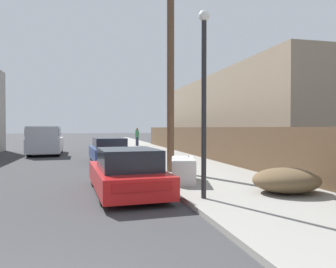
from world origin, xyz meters
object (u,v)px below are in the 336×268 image
pickup_truck (45,141)px  street_lamp (204,89)px  pedestrian (137,137)px  utility_pole (171,59)px  brush_pile (286,180)px  parked_sports_car_red (127,173)px  discarded_fridge (183,170)px  car_parked_mid (109,151)px

pickup_truck → street_lamp: bearing=107.8°
pickup_truck → pedestrian: 10.37m
utility_pole → street_lamp: size_ratio=1.89×
pedestrian → brush_pile: bearing=-88.2°
parked_sports_car_red → brush_pile: 4.27m
discarded_fridge → pickup_truck: size_ratio=0.35×
car_parked_mid → brush_pile: (4.04, -9.98, -0.16)m
car_parked_mid → utility_pole: bearing=-72.2°
street_lamp → pedestrian: 23.18m
pickup_truck → brush_pile: bearing=115.2°
street_lamp → utility_pole: bearing=85.6°
car_parked_mid → pedestrian: 13.36m
utility_pole → street_lamp: 5.21m
utility_pole → street_lamp: (-0.38, -4.89, -1.75)m
utility_pole → pedestrian: utility_pole is taller
street_lamp → car_parked_mid: bearing=99.6°
pedestrian → parked_sports_car_red: bearing=-98.7°
discarded_fridge → utility_pole: bearing=99.6°
discarded_fridge → car_parked_mid: (-1.89, 7.68, 0.12)m
parked_sports_car_red → pickup_truck: 14.52m
street_lamp → discarded_fridge: bearing=85.7°
parked_sports_car_red → car_parked_mid: size_ratio=0.96×
car_parked_mid → utility_pole: (2.08, -5.23, 3.89)m
parked_sports_car_red → utility_pole: (2.06, 3.30, 3.92)m
pickup_truck → street_lamp: 16.65m
pickup_truck → brush_pile: 17.35m
discarded_fridge → car_parked_mid: 7.91m
discarded_fridge → street_lamp: (-0.19, -2.45, 2.25)m
brush_pile → pedestrian: size_ratio=1.06×
discarded_fridge → brush_pile: (2.15, -2.31, -0.05)m
discarded_fridge → parked_sports_car_red: size_ratio=0.42×
utility_pole → pedestrian: bearing=86.1°
parked_sports_car_red → utility_pole: bearing=54.1°
pickup_truck → pedestrian: size_ratio=3.13×
parked_sports_car_red → brush_pile: size_ratio=2.43×
pickup_truck → car_parked_mid: bearing=123.4°
pickup_truck → utility_pole: (5.95, -10.69, 3.55)m
brush_pile → pedestrian: (-0.73, 22.92, 0.55)m
brush_pile → pedestrian: pedestrian is taller
discarded_fridge → car_parked_mid: size_ratio=0.40×
brush_pile → street_lamp: bearing=-176.5°
street_lamp → brush_pile: (2.33, 0.14, -2.30)m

